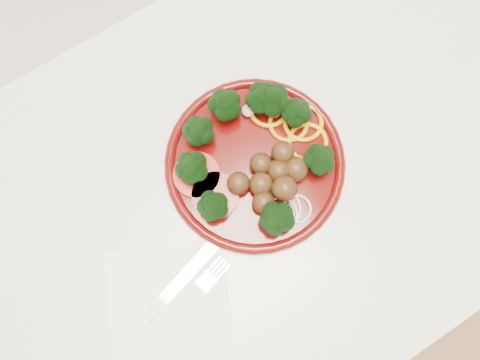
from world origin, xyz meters
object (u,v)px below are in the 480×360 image
knife (151,313)px  fork (164,329)px  plate (255,158)px  napkin (169,305)px

knife → fork: (0.00, -0.02, -0.00)m
knife → fork: knife is taller
knife → fork: bearing=-97.0°
plate → knife: size_ratio=1.29×
plate → napkin: plate is taller
knife → plate: bearing=8.6°
plate → fork: size_ratio=1.45×
plate → fork: plate is taller
plate → fork: bearing=-150.6°
plate → napkin: 0.22m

